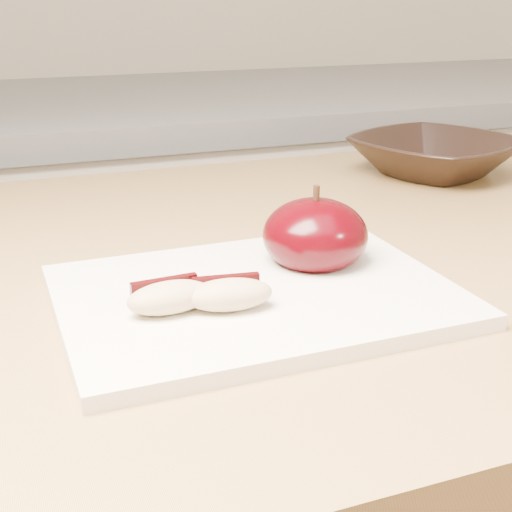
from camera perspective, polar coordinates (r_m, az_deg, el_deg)
name	(u,v)px	position (r m, az deg, el deg)	size (l,w,h in m)	color
back_cabinet	(94,346)	(1.41, -12.83, -7.05)	(2.40, 0.62, 0.94)	silver
cutting_board	(256,296)	(0.51, 0.00, -3.19)	(0.28, 0.20, 0.01)	white
apple_half	(315,235)	(0.56, 4.75, 1.66)	(0.10, 0.10, 0.07)	black
apple_wedge_a	(169,297)	(0.48, -6.95, -3.25)	(0.06, 0.03, 0.02)	tan
apple_wedge_b	(229,294)	(0.48, -2.18, -3.05)	(0.06, 0.04, 0.02)	tan
bowl	(434,156)	(0.89, 14.07, 7.77)	(0.19, 0.19, 0.05)	black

